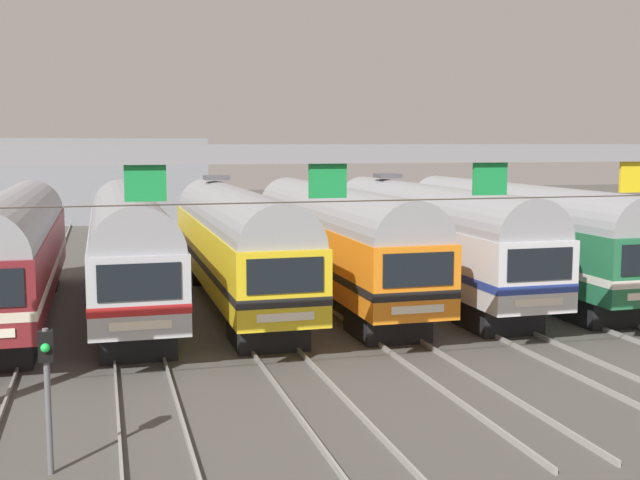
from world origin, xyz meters
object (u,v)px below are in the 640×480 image
Objects in this scene: commuter_train_green at (516,231)px; catenary_gantry at (411,191)px; commuter_train_stainless at (128,243)px; commuter_train_maroon at (14,247)px; commuter_train_silver at (428,234)px; yard_signal_mast at (47,373)px; commuter_train_orange at (335,237)px; commuter_train_yellow at (235,240)px.

catenary_gantry is at bearing -127.39° from commuter_train_green.
catenary_gantry reaches higher than commuter_train_stainless.
commuter_train_maroon is 20.62m from commuter_train_green.
commuter_train_silver is (12.37, 0.00, 0.00)m from commuter_train_stainless.
catenary_gantry is at bearing -52.61° from commuter_train_maroon.
catenary_gantry reaches higher than commuter_train_silver.
commuter_train_stainless is 15.08m from catenary_gantry.
catenary_gantry is at bearing -65.37° from commuter_train_stainless.
commuter_train_maroon is 15.46m from yard_signal_mast.
yard_signal_mast is at bearing -133.32° from commuter_train_silver.
catenary_gantry reaches higher than commuter_train_maroon.
commuter_train_silver reaches higher than yard_signal_mast.
commuter_train_maroon and commuter_train_green have the same top height.
catenary_gantry is 8.81× the size of yard_signal_mast.
commuter_train_green is at bearing 0.00° from commuter_train_orange.
yard_signal_mast is (-18.56, -15.30, -0.63)m from commuter_train_green.
yard_signal_mast is (-6.19, -15.31, -0.64)m from commuter_train_yellow.
commuter_train_orange is 6.15× the size of yard_signal_mast.
commuter_train_stainless reaches higher than yard_signal_mast.
commuter_train_orange is 4.12m from commuter_train_silver.
commuter_train_orange is at bearing 0.00° from commuter_train_stainless.
commuter_train_green is 17.19m from catenary_gantry.
catenary_gantry reaches higher than yard_signal_mast.
commuter_train_yellow is at bearing 67.99° from yard_signal_mast.
commuter_train_green is at bearing -0.02° from commuter_train_yellow.
commuter_train_stainless is 8.25m from commuter_train_orange.
commuter_train_orange is at bearing -179.94° from commuter_train_silver.
commuter_train_green is 0.70× the size of catenary_gantry.
commuter_train_silver is 1.00× the size of commuter_train_green.
commuter_train_yellow is at bearing 0.06° from commuter_train_stainless.
commuter_train_stainless is at bearing 0.00° from commuter_train_maroon.
commuter_train_green reaches higher than yard_signal_mast.
catenary_gantry is at bearing -114.62° from commuter_train_silver.
commuter_train_yellow is at bearing 0.03° from commuter_train_maroon.
commuter_train_stainless is 12.37m from commuter_train_silver.
commuter_train_maroon is 4.12m from commuter_train_stainless.
commuter_train_maroon is 1.00× the size of commuter_train_silver.
commuter_train_yellow is 16.52m from yard_signal_mast.
commuter_train_maroon is 1.00× the size of commuter_train_yellow.
commuter_train_silver reaches higher than commuter_train_stainless.
commuter_train_silver is 4.12m from commuter_train_green.
commuter_train_maroon is 1.00× the size of commuter_train_stainless.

